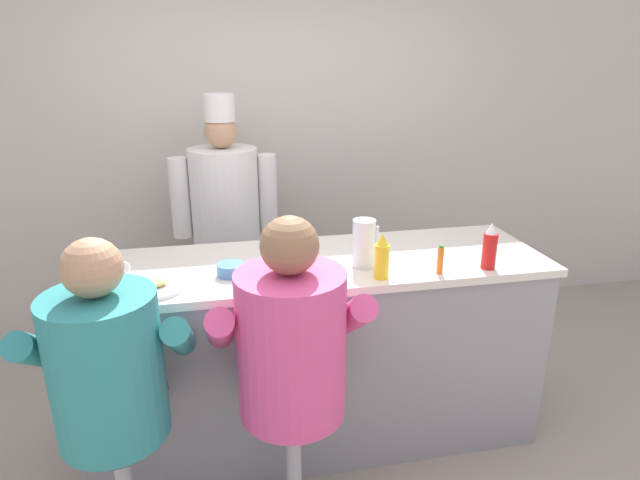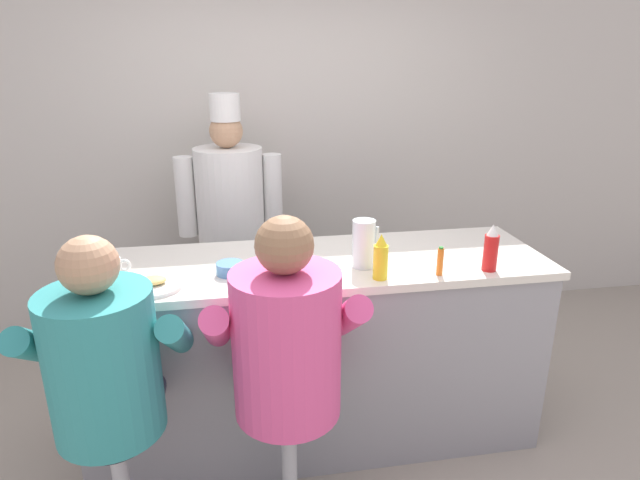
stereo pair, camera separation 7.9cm
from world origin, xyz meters
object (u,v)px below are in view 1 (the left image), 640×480
(mustard_bottle_yellow, at_px, (382,258))
(cereal_bowl, at_px, (231,269))
(coffee_mug_white, at_px, (112,269))
(napkin_dispenser_chrome, at_px, (289,256))
(cook_in_whites_near, at_px, (226,217))
(breakfast_plate, at_px, (153,287))
(hot_sauce_bottle_orange, at_px, (440,260))
(ketchup_bottle_red, at_px, (490,247))
(diner_seated_teal, at_px, (110,371))
(diner_seated_pink, at_px, (290,347))
(water_pitcher_clear, at_px, (364,243))

(mustard_bottle_yellow, bearing_deg, cereal_bowl, 165.72)
(coffee_mug_white, xyz_separation_m, napkin_dispenser_chrome, (0.81, -0.07, 0.03))
(mustard_bottle_yellow, xyz_separation_m, cook_in_whites_near, (-0.66, 1.30, -0.15))
(napkin_dispenser_chrome, bearing_deg, mustard_bottle_yellow, -23.86)
(breakfast_plate, height_order, coffee_mug_white, coffee_mug_white)
(mustard_bottle_yellow, relative_size, hot_sauce_bottle_orange, 1.55)
(mustard_bottle_yellow, xyz_separation_m, napkin_dispenser_chrome, (-0.41, 0.18, -0.03))
(ketchup_bottle_red, xyz_separation_m, diner_seated_teal, (-1.71, -0.30, -0.27))
(coffee_mug_white, bearing_deg, napkin_dispenser_chrome, -4.87)
(napkin_dispenser_chrome, height_order, diner_seated_pink, diner_seated_pink)
(water_pitcher_clear, relative_size, cereal_bowl, 1.81)
(ketchup_bottle_red, distance_m, diner_seated_pink, 1.09)
(mustard_bottle_yellow, relative_size, cereal_bowl, 1.67)
(mustard_bottle_yellow, height_order, water_pitcher_clear, water_pitcher_clear)
(coffee_mug_white, relative_size, diner_seated_teal, 0.09)
(ketchup_bottle_red, height_order, diner_seated_pink, diner_seated_pink)
(coffee_mug_white, bearing_deg, ketchup_bottle_red, -7.74)
(ketchup_bottle_red, xyz_separation_m, water_pitcher_clear, (-0.58, 0.15, 0.01))
(napkin_dispenser_chrome, distance_m, diner_seated_teal, 0.93)
(water_pitcher_clear, distance_m, cook_in_whites_near, 1.31)
(cereal_bowl, height_order, cook_in_whites_near, cook_in_whites_near)
(cereal_bowl, bearing_deg, diner_seated_pink, -65.86)
(hot_sauce_bottle_orange, bearing_deg, diner_seated_teal, -168.87)
(breakfast_plate, height_order, diner_seated_pink, diner_seated_pink)
(breakfast_plate, relative_size, cereal_bowl, 2.05)
(mustard_bottle_yellow, relative_size, napkin_dispenser_chrome, 1.54)
(hot_sauce_bottle_orange, xyz_separation_m, cook_in_whites_near, (-0.95, 1.30, -0.12))
(diner_seated_teal, bearing_deg, breakfast_plate, 68.21)
(cereal_bowl, distance_m, diner_seated_teal, 0.70)
(water_pitcher_clear, xyz_separation_m, breakfast_plate, (-0.98, -0.08, -0.10))
(mustard_bottle_yellow, height_order, coffee_mug_white, mustard_bottle_yellow)
(breakfast_plate, relative_size, cook_in_whites_near, 0.15)
(water_pitcher_clear, relative_size, breakfast_plate, 0.88)
(hot_sauce_bottle_orange, distance_m, cereal_bowl, 0.98)
(coffee_mug_white, distance_m, diner_seated_teal, 0.58)
(breakfast_plate, bearing_deg, coffee_mug_white, 138.39)
(diner_seated_teal, bearing_deg, coffee_mug_white, 95.06)
(hot_sauce_bottle_orange, distance_m, napkin_dispenser_chrome, 0.72)
(water_pitcher_clear, distance_m, diner_seated_teal, 1.25)
(cereal_bowl, xyz_separation_m, cook_in_whites_near, (0.02, 1.12, -0.08))
(cook_in_whites_near, bearing_deg, cereal_bowl, -90.88)
(hot_sauce_bottle_orange, bearing_deg, mustard_bottle_yellow, 178.82)
(mustard_bottle_yellow, relative_size, water_pitcher_clear, 0.92)
(ketchup_bottle_red, height_order, cereal_bowl, ketchup_bottle_red)
(ketchup_bottle_red, relative_size, napkin_dispenser_chrome, 1.64)
(ketchup_bottle_red, bearing_deg, mustard_bottle_yellow, -179.02)
(mustard_bottle_yellow, relative_size, cook_in_whites_near, 0.12)
(ketchup_bottle_red, height_order, mustard_bottle_yellow, ketchup_bottle_red)
(hot_sauce_bottle_orange, xyz_separation_m, napkin_dispenser_chrome, (-0.69, 0.19, 0.00))
(mustard_bottle_yellow, bearing_deg, water_pitcher_clear, 104.03)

